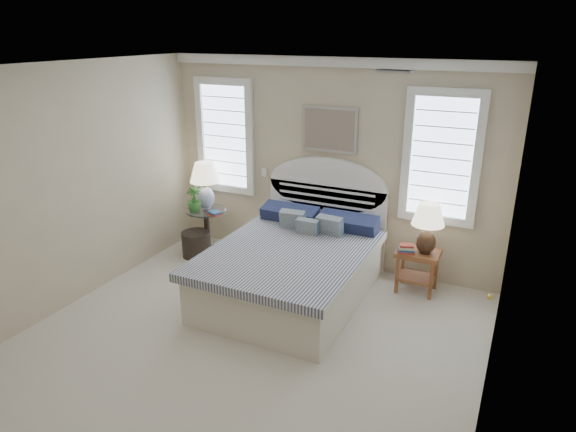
{
  "coord_description": "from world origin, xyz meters",
  "views": [
    {
      "loc": [
        2.3,
        -3.56,
        3.01
      ],
      "look_at": [
        0.12,
        1.0,
        1.16
      ],
      "focal_mm": 32.0,
      "sensor_mm": 36.0,
      "label": 1
    }
  ],
  "objects_px": {
    "nightstand_right": "(418,262)",
    "floor_pot": "(196,244)",
    "lamp_right": "(428,223)",
    "side_table_left": "(207,226)",
    "lamp_left": "(205,180)",
    "bed": "(295,264)"
  },
  "relations": [
    {
      "from": "bed",
      "to": "side_table_left",
      "type": "relative_size",
      "value": 3.61
    },
    {
      "from": "bed",
      "to": "lamp_left",
      "type": "relative_size",
      "value": 3.41
    },
    {
      "from": "nightstand_right",
      "to": "floor_pot",
      "type": "bearing_deg",
      "value": -174.3
    },
    {
      "from": "nightstand_right",
      "to": "lamp_left",
      "type": "bearing_deg",
      "value": -179.52
    },
    {
      "from": "nightstand_right",
      "to": "lamp_left",
      "type": "relative_size",
      "value": 0.79
    },
    {
      "from": "floor_pot",
      "to": "lamp_right",
      "type": "distance_m",
      "value": 3.18
    },
    {
      "from": "bed",
      "to": "nightstand_right",
      "type": "xyz_separation_m",
      "value": [
        1.3,
        0.69,
        0.0
      ]
    },
    {
      "from": "side_table_left",
      "to": "floor_pot",
      "type": "relative_size",
      "value": 1.61
    },
    {
      "from": "lamp_right",
      "to": "side_table_left",
      "type": "bearing_deg",
      "value": -178.64
    },
    {
      "from": "bed",
      "to": "floor_pot",
      "type": "distance_m",
      "value": 1.77
    },
    {
      "from": "bed",
      "to": "lamp_left",
      "type": "xyz_separation_m",
      "value": [
        -1.69,
        0.67,
        0.65
      ]
    },
    {
      "from": "side_table_left",
      "to": "floor_pot",
      "type": "xyz_separation_m",
      "value": [
        -0.06,
        -0.2,
        -0.21
      ]
    },
    {
      "from": "nightstand_right",
      "to": "lamp_right",
      "type": "height_order",
      "value": "lamp_right"
    },
    {
      "from": "side_table_left",
      "to": "lamp_left",
      "type": "height_order",
      "value": "lamp_left"
    },
    {
      "from": "nightstand_right",
      "to": "lamp_right",
      "type": "relative_size",
      "value": 0.86
    },
    {
      "from": "side_table_left",
      "to": "nightstand_right",
      "type": "relative_size",
      "value": 1.19
    },
    {
      "from": "lamp_left",
      "to": "lamp_right",
      "type": "distance_m",
      "value": 3.07
    },
    {
      "from": "side_table_left",
      "to": "nightstand_right",
      "type": "bearing_deg",
      "value": 1.94
    },
    {
      "from": "bed",
      "to": "lamp_right",
      "type": "bearing_deg",
      "value": 25.75
    },
    {
      "from": "floor_pot",
      "to": "side_table_left",
      "type": "bearing_deg",
      "value": 73.27
    },
    {
      "from": "floor_pot",
      "to": "lamp_right",
      "type": "height_order",
      "value": "lamp_right"
    },
    {
      "from": "lamp_left",
      "to": "lamp_right",
      "type": "relative_size",
      "value": 1.08
    }
  ]
}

